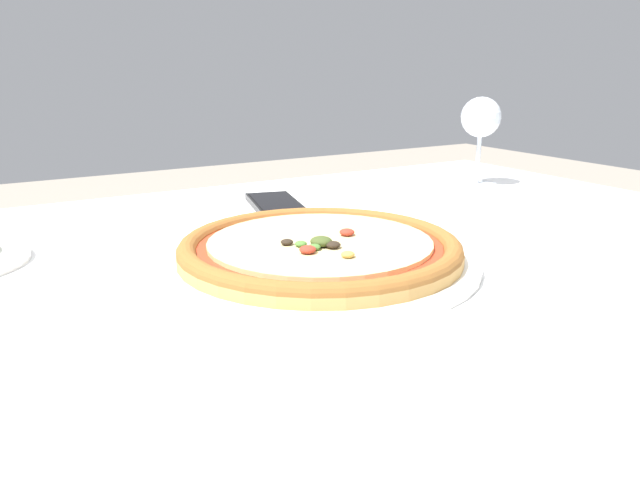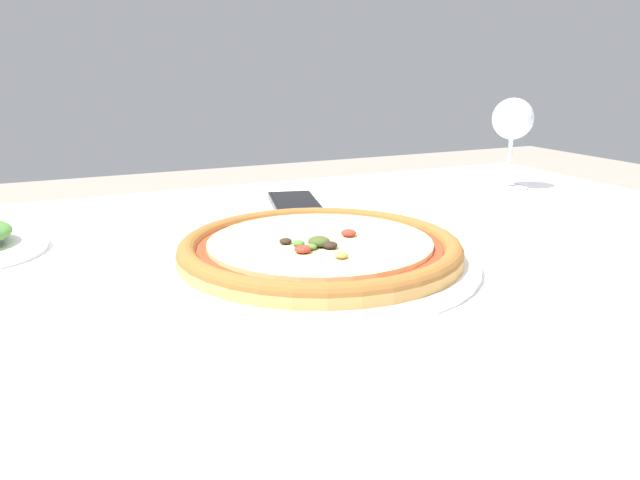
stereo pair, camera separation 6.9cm
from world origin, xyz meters
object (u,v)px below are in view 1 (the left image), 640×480
Objects in this scene: pizza_plate at (320,251)px; cell_phone at (275,204)px; dining_table at (339,336)px; wine_glass_far_left at (481,121)px.

pizza_plate is 2.26× the size of cell_phone.
pizza_plate reaches higher than dining_table.
pizza_plate reaches higher than cell_phone.
cell_phone is (0.08, 0.31, 0.09)m from dining_table.
cell_phone is at bearing 72.85° from pizza_plate.
wine_glass_far_left reaches higher than dining_table.
wine_glass_far_left is (0.48, 0.28, 0.20)m from dining_table.
cell_phone is (-0.40, 0.03, -0.11)m from wine_glass_far_left.
cell_phone is (0.09, 0.29, -0.01)m from pizza_plate.
wine_glass_far_left is at bearing -4.10° from cell_phone.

